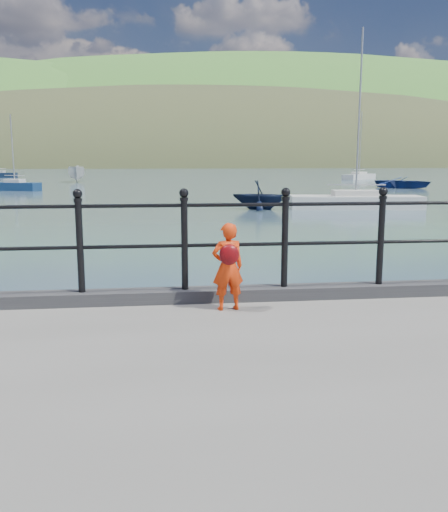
{
  "coord_description": "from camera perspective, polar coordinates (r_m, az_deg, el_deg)",
  "views": [
    {
      "loc": [
        -0.87,
        -6.43,
        2.68
      ],
      "look_at": [
        -0.14,
        -0.2,
        1.55
      ],
      "focal_mm": 38.0,
      "sensor_mm": 36.0,
      "label": 1
    }
  ],
  "objects": [
    {
      "name": "launch_blue",
      "position": [
        53.8,
        18.37,
        7.38
      ],
      "size": [
        6.22,
        6.37,
        1.08
      ],
      "primitive_type": "imported",
      "rotation": [
        0.0,
        0.0,
        0.72
      ],
      "color": "navy",
      "rests_on": "ground"
    },
    {
      "name": "sailboat_near",
      "position": [
        30.67,
        13.67,
        5.51
      ],
      "size": [
        7.31,
        3.03,
        9.62
      ],
      "rotation": [
        0.0,
        0.0,
        -0.15
      ],
      "color": "beige",
      "rests_on": "ground"
    },
    {
      "name": "far_shore",
      "position": [
        250.23,
        2.37,
        4.36
      ],
      "size": [
        830.0,
        200.0,
        156.0
      ],
      "color": "#333A21",
      "rests_on": "ground"
    },
    {
      "name": "railing",
      "position": [
        6.4,
        1.19,
        2.52
      ],
      "size": [
        18.11,
        0.11,
        1.2
      ],
      "color": "black",
      "rests_on": "kerb"
    },
    {
      "name": "ground",
      "position": [
        7.02,
        0.96,
        -12.23
      ],
      "size": [
        600.0,
        600.0,
        0.0
      ],
      "primitive_type": "plane",
      "color": "#2D4251",
      "rests_on": "ground"
    },
    {
      "name": "launch_white",
      "position": [
        66.31,
        -15.24,
        8.35
      ],
      "size": [
        2.63,
        5.33,
        1.97
      ],
      "primitive_type": "imported",
      "rotation": [
        0.0,
        0.0,
        0.14
      ],
      "color": "silver",
      "rests_on": "ground"
    },
    {
      "name": "kerb",
      "position": [
        6.54,
        1.17,
        -4.0
      ],
      "size": [
        60.0,
        0.3,
        0.15
      ],
      "primitive_type": "cube",
      "color": "#28282B",
      "rests_on": "quay"
    },
    {
      "name": "child",
      "position": [
        6.03,
        0.4,
        -1.05
      ],
      "size": [
        0.39,
        0.33,
        0.99
      ],
      "rotation": [
        0.0,
        0.0,
        3.29
      ],
      "color": "red",
      "rests_on": "quay"
    },
    {
      "name": "launch_navy",
      "position": [
        29.31,
        3.83,
        6.44
      ],
      "size": [
        3.65,
        3.4,
        1.56
      ],
      "primitive_type": "imported",
      "rotation": [
        0.0,
        0.0,
        1.23
      ],
      "color": "black",
      "rests_on": "ground"
    },
    {
      "name": "sailboat_far",
      "position": [
        75.5,
        14.03,
        8.09
      ],
      "size": [
        5.85,
        5.51,
        9.04
      ],
      "rotation": [
        0.0,
        0.0,
        0.73
      ],
      "color": "beige",
      "rests_on": "ground"
    },
    {
      "name": "sailboat_port",
      "position": [
        50.13,
        -21.14,
        6.82
      ],
      "size": [
        4.57,
        2.9,
        6.58
      ],
      "rotation": [
        0.0,
        0.0,
        -0.38
      ],
      "color": "navy",
      "rests_on": "ground"
    }
  ]
}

